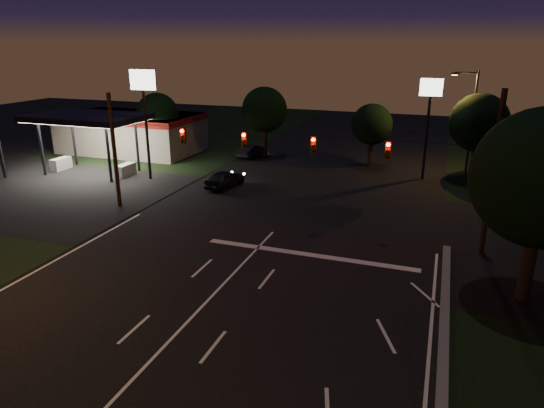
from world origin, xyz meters
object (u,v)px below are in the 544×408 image
at_px(utility_pole_right, 481,253).
at_px(car_oncoming_a, 225,179).
at_px(car_oncoming_b, 251,151).
at_px(tree_right_near, 543,179).

distance_m(utility_pole_right, car_oncoming_a, 20.21).
height_order(car_oncoming_a, car_oncoming_b, car_oncoming_a).
xyz_separation_m(utility_pole_right, car_oncoming_b, (-21.00, 17.84, 0.65)).
distance_m(utility_pole_right, car_oncoming_b, 27.56).
bearing_deg(car_oncoming_b, utility_pole_right, 148.73).
bearing_deg(car_oncoming_a, utility_pole_right, 168.19).
xyz_separation_m(tree_right_near, car_oncoming_a, (-20.48, 11.82, -4.98)).
bearing_deg(car_oncoming_a, tree_right_near, 158.43).
relative_size(utility_pole_right, car_oncoming_a, 2.20).
height_order(utility_pole_right, tree_right_near, tree_right_near).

